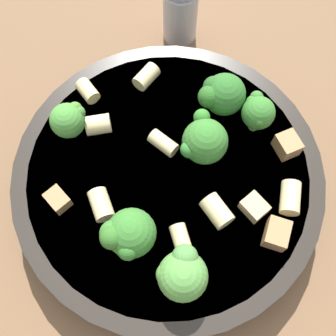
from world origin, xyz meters
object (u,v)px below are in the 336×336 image
broccoli_floret_0 (221,94)px  chicken_chunk_3 (277,234)px  rigatoni_5 (88,91)px  broccoli_floret_4 (69,120)px  pasta_bowl (168,179)px  rigatoni_3 (217,211)px  rigatoni_0 (163,143)px  rigatoni_7 (290,198)px  rigatoni_4 (98,125)px  chicken_chunk_0 (58,200)px  chicken_chunk_2 (287,145)px  rigatoni_6 (103,209)px  pepper_shaker (181,5)px  rigatoni_1 (181,239)px  broccoli_floret_5 (128,234)px  broccoli_floret_3 (257,112)px  broccoli_floret_1 (202,138)px  rigatoni_2 (146,77)px  broccoli_floret_2 (182,274)px  chicken_chunk_1 (254,207)px

broccoli_floret_0 → chicken_chunk_3: size_ratio=1.98×
rigatoni_5 → broccoli_floret_4: bearing=-134.3°
pasta_bowl → rigatoni_3: 0.06m
rigatoni_0 → rigatoni_7: bearing=-56.0°
broccoli_floret_0 → rigatoni_4: broccoli_floret_0 is taller
rigatoni_5 → chicken_chunk_0: 0.11m
rigatoni_0 → chicken_chunk_2: bearing=-31.6°
rigatoni_6 → pepper_shaker: bearing=43.0°
rigatoni_1 → chicken_chunk_2: chicken_chunk_2 is taller
broccoli_floret_5 → rigatoni_6: 0.04m
broccoli_floret_0 → rigatoni_0: size_ratio=1.74×
broccoli_floret_3 → broccoli_floret_5: size_ratio=0.86×
rigatoni_1 → rigatoni_4: bearing=95.0°
broccoli_floret_1 → rigatoni_2: bearing=93.7°
broccoli_floret_5 → chicken_chunk_3: 0.12m
rigatoni_4 → broccoli_floret_2: bearing=-91.6°
broccoli_floret_2 → pepper_shaker: 0.28m
broccoli_floret_2 → rigatoni_4: broccoli_floret_2 is taller
broccoli_floret_2 → broccoli_floret_3: 0.15m
broccoli_floret_0 → chicken_chunk_2: (0.03, -0.06, -0.02)m
rigatoni_2 → rigatoni_4: (-0.06, -0.02, 0.00)m
broccoli_floret_4 → rigatoni_6: size_ratio=1.56×
rigatoni_7 → chicken_chunk_1: rigatoni_7 is taller
rigatoni_7 → broccoli_floret_0: bearing=92.0°
chicken_chunk_0 → pepper_shaker: bearing=33.3°
rigatoni_4 → chicken_chunk_0: bearing=-143.3°
broccoli_floret_4 → chicken_chunk_0: broccoli_floret_4 is taller
broccoli_floret_2 → broccoli_floret_5: broccoli_floret_5 is taller
chicken_chunk_1 → rigatoni_2: bearing=95.5°
broccoli_floret_2 → rigatoni_2: size_ratio=1.75×
broccoli_floret_4 → rigatoni_4: broccoli_floret_4 is taller
chicken_chunk_1 → chicken_chunk_2: (0.06, 0.03, 0.00)m
rigatoni_6 → rigatoni_2: bearing=45.7°
rigatoni_2 → chicken_chunk_2: bearing=-60.1°
rigatoni_4 → rigatoni_7: (0.11, -0.14, -0.00)m
chicken_chunk_3 → rigatoni_2: bearing=95.3°
rigatoni_5 → rigatoni_1: bearing=-88.8°
rigatoni_3 → rigatoni_5: bearing=104.4°
broccoli_floret_0 → rigatoni_2: broccoli_floret_0 is taller
rigatoni_1 → rigatoni_2: rigatoni_2 is taller
broccoli_floret_4 → chicken_chunk_3: (0.10, -0.17, -0.02)m
rigatoni_3 → chicken_chunk_3: same height
broccoli_floret_3 → rigatoni_2: bearing=123.7°
broccoli_floret_3 → rigatoni_7: size_ratio=1.45×
broccoli_floret_3 → broccoli_floret_1: bearing=177.8°
rigatoni_3 → pepper_shaker: (0.09, 0.21, -0.00)m
rigatoni_6 → chicken_chunk_2: size_ratio=1.25×
rigatoni_3 → chicken_chunk_1: 0.03m
broccoli_floret_3 → rigatoni_7: (-0.02, -0.08, -0.02)m
broccoli_floret_3 → chicken_chunk_1: size_ratio=1.93×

